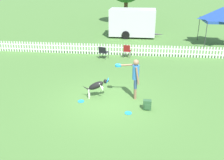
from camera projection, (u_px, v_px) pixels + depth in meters
name	position (u px, v px, depth m)	size (l,w,h in m)	color
ground_plane	(110.00, 101.00, 10.43)	(240.00, 240.00, 0.00)	#4C7A38
handler_person	(134.00, 74.00, 10.34)	(1.06, 0.59, 1.73)	#8C664C
leaping_dog	(97.00, 85.00, 10.56)	(1.19, 0.36, 0.92)	black
frisbee_near_handler	(81.00, 101.00, 10.42)	(0.26, 0.26, 0.02)	#1E8CD8
frisbee_near_dog	(128.00, 113.00, 9.51)	(0.26, 0.26, 0.02)	#1E8CD8
backpack_on_grass	(147.00, 105.00, 9.73)	(0.31, 0.25, 0.40)	#2D5633
picket_fence	(123.00, 50.00, 16.59)	(20.69, 0.04, 0.73)	white
folding_chair_blue_left	(127.00, 50.00, 16.00)	(0.49, 0.51, 0.86)	#333338
folding_chair_center	(103.00, 51.00, 15.83)	(0.65, 0.66, 0.80)	#333338
canopy_tent_main	(222.00, 14.00, 18.58)	(2.60, 2.60, 2.84)	#333338
equipment_trailer	(132.00, 22.00, 21.65)	(4.70, 2.35, 2.37)	silver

